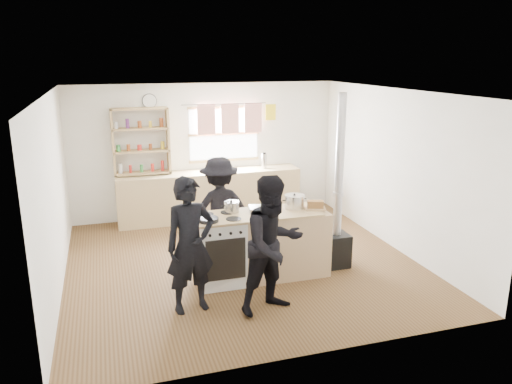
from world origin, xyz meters
TOP-DOWN VIEW (x-y plane):
  - ground at (0.00, 0.00)m, footprint 5.00×5.00m
  - back_counter at (0.00, 2.22)m, footprint 3.40×0.55m
  - shelving_unit at (-1.20, 2.34)m, footprint 1.00×0.28m
  - thermos at (1.06, 2.22)m, footprint 0.10×0.10m
  - cooking_island at (0.14, -0.55)m, footprint 1.97×0.64m
  - skillet_greens at (-0.63, -0.70)m, footprint 0.31×0.31m
  - roast_tray at (0.13, -0.48)m, footprint 0.34×0.31m
  - stockpot_stove at (-0.25, -0.40)m, footprint 0.21×0.21m
  - stockpot_counter at (0.63, -0.47)m, footprint 0.28×0.28m
  - bread_board at (0.89, -0.60)m, footprint 0.33×0.28m
  - flue_heater at (1.28, -0.50)m, footprint 0.35×0.35m
  - person_near_left at (-0.95, -1.18)m, footprint 0.66×0.50m
  - person_near_right at (-0.02, -1.48)m, footprint 0.96×0.84m
  - person_far at (-0.26, 0.27)m, footprint 1.04×0.64m

SIDE VIEW (x-z plane):
  - ground at x=0.00m, z-range -0.01..0.00m
  - back_counter at x=0.00m, z-range 0.00..0.90m
  - cooking_island at x=0.14m, z-range 0.00..0.93m
  - flue_heater at x=1.28m, z-range -0.60..1.90m
  - person_far at x=-0.26m, z-range 0.00..1.56m
  - person_near_left at x=-0.95m, z-range 0.00..1.65m
  - person_near_right at x=-0.02m, z-range 0.00..1.67m
  - skillet_greens at x=-0.63m, z-range 0.93..0.98m
  - roast_tray at x=0.13m, z-range 0.93..1.00m
  - bread_board at x=0.89m, z-range 0.92..1.04m
  - stockpot_stove at x=-0.25m, z-range 0.92..1.09m
  - stockpot_counter at x=0.63m, z-range 0.92..1.13m
  - thermos at x=1.06m, z-range 0.90..1.18m
  - shelving_unit at x=-1.20m, z-range 0.91..2.11m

